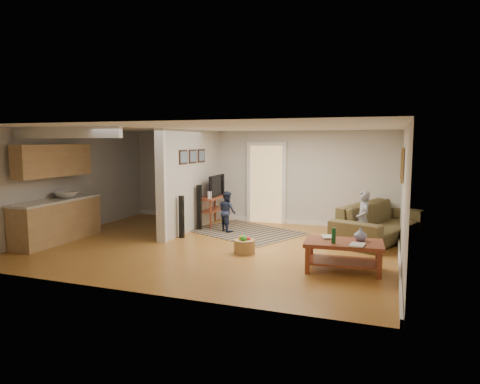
% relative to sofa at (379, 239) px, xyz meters
% --- Properties ---
extents(ground, '(7.50, 7.50, 0.00)m').
position_rel_sofa_xyz_m(ground, '(-3.30, -1.81, 0.00)').
color(ground, '#975C26').
rests_on(ground, ground).
extents(room_shell, '(7.54, 6.02, 2.52)m').
position_rel_sofa_xyz_m(room_shell, '(-4.37, -1.39, 1.46)').
color(room_shell, beige).
rests_on(room_shell, ground).
extents(area_rug, '(3.15, 2.81, 0.01)m').
position_rel_sofa_xyz_m(area_rug, '(-3.14, -0.26, 0.01)').
color(area_rug, black).
rests_on(area_rug, ground).
extents(sofa, '(2.03, 3.00, 0.82)m').
position_rel_sofa_xyz_m(sofa, '(0.00, 0.00, 0.00)').
color(sofa, '#4C4426').
rests_on(sofa, ground).
extents(coffee_table, '(1.37, 0.87, 0.78)m').
position_rel_sofa_xyz_m(coffee_table, '(-0.48, -2.67, 0.40)').
color(coffee_table, maroon).
rests_on(coffee_table, ground).
extents(tv_console, '(0.48, 1.23, 1.05)m').
position_rel_sofa_xyz_m(tv_console, '(-4.24, 0.32, 0.70)').
color(tv_console, maroon).
rests_on(tv_console, ground).
extents(speaker_left, '(0.10, 0.10, 0.98)m').
position_rel_sofa_xyz_m(speaker_left, '(-4.30, -1.36, 0.49)').
color(speaker_left, black).
rests_on(speaker_left, ground).
extents(speaker_right, '(0.13, 0.13, 1.14)m').
position_rel_sofa_xyz_m(speaker_right, '(-4.30, -0.41, 0.57)').
color(speaker_right, black).
rests_on(speaker_right, ground).
extents(toy_basket, '(0.42, 0.42, 0.38)m').
position_rel_sofa_xyz_m(toy_basket, '(-2.48, -2.18, 0.16)').
color(toy_basket, '#976C41').
rests_on(toy_basket, ground).
extents(child, '(0.43, 0.51, 1.21)m').
position_rel_sofa_xyz_m(child, '(-0.30, -0.96, 0.00)').
color(child, gray).
rests_on(child, ground).
extents(toddler, '(0.62, 0.60, 1.00)m').
position_rel_sofa_xyz_m(toddler, '(-3.58, -0.33, 0.00)').
color(toddler, '#1E263F').
rests_on(toddler, ground).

